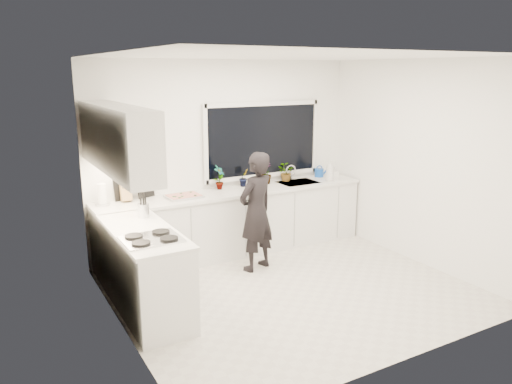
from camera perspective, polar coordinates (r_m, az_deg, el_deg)
floor at (r=6.09m, az=4.15°, el=-11.14°), size 4.00×3.50×0.02m
wall_back at (r=7.16m, az=-3.51°, el=4.06°), size 4.00×0.02×2.70m
wall_left at (r=4.86m, az=-15.71°, el=-1.08°), size 0.02×3.50×2.70m
wall_right at (r=6.97m, az=18.27°, el=3.12°), size 0.02×3.50×2.70m
ceiling at (r=5.53m, az=4.65°, el=15.35°), size 4.00×3.50×0.02m
window at (r=7.38m, az=0.80°, el=5.94°), size 1.80×0.02×1.00m
base_cabinets_back at (r=7.10m, az=-2.29°, el=-3.57°), size 3.92×0.58×0.88m
base_cabinets_left at (r=5.55m, az=-12.56°, el=-8.96°), size 0.58×1.60×0.88m
countertop_back at (r=6.97m, az=-2.29°, el=0.03°), size 3.94×0.62×0.04m
countertop_left at (r=5.39m, az=-12.82°, el=-4.44°), size 0.62×1.60×0.04m
upper_cabinets at (r=5.49m, az=-15.63°, el=5.90°), size 0.34×2.10×0.70m
sink at (r=7.51m, az=4.81°, el=0.76°), size 0.58×0.42×0.14m
faucet at (r=7.64m, az=3.99°, el=2.22°), size 0.03×0.03×0.22m
stovetop at (r=5.06m, az=-11.88°, el=-5.19°), size 0.56×0.48×0.03m
person at (r=6.42m, az=0.02°, el=-2.27°), size 0.66×0.54×1.56m
pizza_tray at (r=6.63m, az=-8.25°, el=-0.51°), size 0.46×0.35×0.03m
pizza at (r=6.63m, az=-8.26°, el=-0.37°), size 0.42×0.31×0.01m
watering_can at (r=7.90m, az=7.23°, el=2.20°), size 0.18×0.18×0.13m
paper_towel_roll at (r=6.44m, az=-17.20°, el=-0.36°), size 0.13×0.13×0.26m
knife_block at (r=6.55m, az=-14.65°, el=-0.13°), size 0.13×0.11×0.22m
utensil_crock at (r=5.82m, az=-12.74°, el=-2.06°), size 0.17×0.17×0.16m
picture_frame_large at (r=6.64m, az=-15.04°, el=0.28°), size 0.22×0.06×0.28m
picture_frame_small at (r=6.71m, az=-12.56°, el=0.66°), size 0.24×0.11×0.30m
herb_plants at (r=7.31m, az=0.58°, el=2.04°), size 1.36×0.32×0.34m
soap_bottles at (r=7.64m, az=8.58°, el=2.38°), size 0.22×0.17×0.32m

